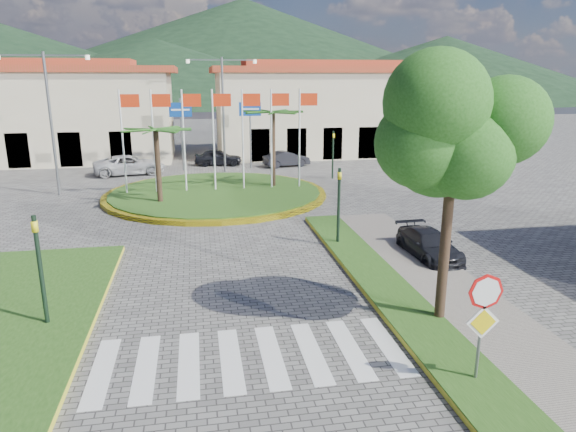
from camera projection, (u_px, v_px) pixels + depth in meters
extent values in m
cube|color=gray|center=(520.00, 376.00, 11.62)|extent=(4.00, 28.00, 0.15)
cube|color=#234A15|center=(471.00, 381.00, 11.41)|extent=(1.60, 28.00, 0.18)
cube|color=silver|center=(247.00, 358.00, 12.52)|extent=(8.00, 3.00, 0.01)
cylinder|color=yellow|center=(216.00, 194.00, 29.60)|extent=(12.70, 12.70, 0.24)
cylinder|color=#234A15|center=(216.00, 194.00, 29.59)|extent=(12.00, 12.00, 0.30)
cylinder|color=black|center=(158.00, 169.00, 26.69)|extent=(0.28, 0.28, 4.05)
cylinder|color=black|center=(273.00, 152.00, 30.56)|extent=(0.28, 0.28, 4.68)
cylinder|color=silver|center=(123.00, 145.00, 28.47)|extent=(0.10, 0.10, 6.00)
cube|color=red|center=(130.00, 101.00, 27.94)|extent=(1.00, 0.03, 0.70)
cylinder|color=silver|center=(154.00, 144.00, 28.76)|extent=(0.10, 0.10, 6.00)
cube|color=red|center=(161.00, 101.00, 28.22)|extent=(1.00, 0.03, 0.70)
cylinder|color=silver|center=(184.00, 144.00, 29.04)|extent=(0.10, 0.10, 6.00)
cube|color=red|center=(192.00, 100.00, 28.51)|extent=(1.00, 0.03, 0.70)
cylinder|color=silver|center=(214.00, 143.00, 29.32)|extent=(0.10, 0.10, 6.00)
cube|color=red|center=(222.00, 100.00, 28.79)|extent=(1.00, 0.03, 0.70)
cylinder|color=silver|center=(243.00, 142.00, 29.61)|extent=(0.10, 0.10, 6.00)
cube|color=red|center=(252.00, 100.00, 29.07)|extent=(1.00, 0.03, 0.70)
cylinder|color=silver|center=(271.00, 142.00, 29.89)|extent=(0.10, 0.10, 6.00)
cube|color=red|center=(281.00, 100.00, 29.36)|extent=(1.00, 0.03, 0.70)
cylinder|color=silver|center=(299.00, 141.00, 30.17)|extent=(0.10, 0.10, 6.00)
cube|color=red|center=(309.00, 99.00, 29.64)|extent=(1.00, 0.03, 0.70)
cylinder|color=slate|center=(480.00, 333.00, 11.13)|extent=(0.07, 0.07, 2.50)
cylinder|color=red|center=(486.00, 292.00, 10.82)|extent=(0.80, 0.03, 0.80)
cube|color=yellow|center=(483.00, 322.00, 10.99)|extent=(0.78, 0.03, 0.78)
cylinder|color=black|center=(445.00, 247.00, 13.83)|extent=(0.28, 0.28, 4.40)
ellipsoid|color=#1F5115|center=(454.00, 135.00, 13.05)|extent=(3.60, 3.60, 3.20)
cylinder|color=black|center=(41.00, 273.00, 13.60)|extent=(0.12, 0.12, 3.20)
imported|color=yellow|center=(36.00, 237.00, 13.34)|extent=(0.15, 0.18, 0.90)
cylinder|color=black|center=(339.00, 208.00, 20.47)|extent=(0.12, 0.12, 3.20)
imported|color=yellow|center=(339.00, 183.00, 20.21)|extent=(0.15, 0.18, 0.90)
cylinder|color=black|center=(333.00, 155.00, 34.37)|extent=(0.12, 0.12, 3.20)
imported|color=yellow|center=(333.00, 140.00, 34.11)|extent=(0.18, 0.15, 0.90)
cylinder|color=slate|center=(182.00, 135.00, 37.17)|extent=(0.12, 0.12, 5.20)
cube|color=#0D3A93|center=(180.00, 110.00, 36.64)|extent=(1.60, 0.05, 1.00)
cylinder|color=slate|center=(250.00, 134.00, 38.01)|extent=(0.12, 0.12, 5.20)
cube|color=#0D3A93|center=(250.00, 109.00, 37.49)|extent=(1.60, 0.05, 1.00)
cylinder|color=slate|center=(223.00, 116.00, 36.36)|extent=(0.16, 0.16, 8.00)
cube|color=slate|center=(204.00, 60.00, 35.16)|extent=(2.40, 0.08, 0.08)
cube|color=slate|center=(239.00, 60.00, 35.57)|extent=(2.40, 0.08, 0.08)
cylinder|color=slate|center=(52.00, 126.00, 28.96)|extent=(0.16, 0.16, 8.00)
cube|color=slate|center=(20.00, 55.00, 27.77)|extent=(2.40, 0.08, 0.08)
cube|color=slate|center=(66.00, 55.00, 28.17)|extent=(2.40, 0.08, 0.08)
cube|color=beige|center=(32.00, 117.00, 41.55)|extent=(22.00, 9.00, 7.00)
cube|color=#A64220|center=(26.00, 69.00, 40.57)|extent=(23.32, 9.54, 0.50)
cube|color=#A64220|center=(25.00, 63.00, 40.44)|extent=(16.50, 4.95, 0.60)
cube|color=beige|center=(320.00, 114.00, 45.62)|extent=(18.00, 9.00, 7.00)
cube|color=#A64220|center=(321.00, 70.00, 44.64)|extent=(19.08, 9.54, 0.50)
cube|color=#A64220|center=(321.00, 64.00, 44.51)|extent=(13.50, 4.95, 0.60)
cone|color=black|center=(244.00, 50.00, 159.41)|extent=(180.00, 180.00, 30.00)
cone|color=black|center=(445.00, 69.00, 146.54)|extent=(120.00, 120.00, 18.00)
cone|color=black|center=(157.00, 72.00, 128.48)|extent=(110.00, 110.00, 16.00)
imported|color=#BCBCBE|center=(129.00, 165.00, 36.09)|extent=(5.21, 3.15, 1.35)
imported|color=black|center=(218.00, 157.00, 39.90)|extent=(3.72, 1.72, 1.23)
imported|color=black|center=(287.00, 159.00, 39.36)|extent=(3.74, 2.05, 1.17)
imported|color=black|center=(429.00, 245.00, 19.35)|extent=(1.60, 3.68, 1.05)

